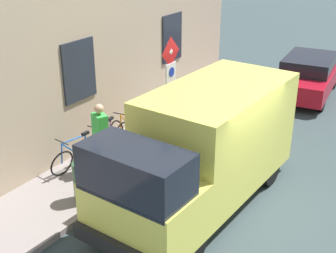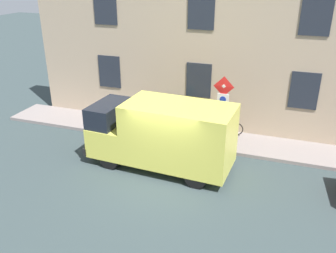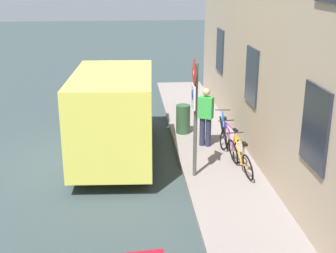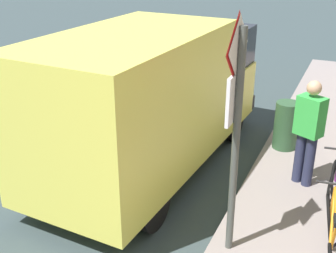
{
  "view_description": "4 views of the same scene",
  "coord_description": "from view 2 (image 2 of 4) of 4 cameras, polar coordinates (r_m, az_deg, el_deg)",
  "views": [
    {
      "loc": [
        -3.18,
        7.81,
        5.51
      ],
      "look_at": [
        2.36,
        -0.9,
        0.96
      ],
      "focal_mm": 48.08,
      "sensor_mm": 36.0,
      "label": 1
    },
    {
      "loc": [
        -10.24,
        -3.7,
        6.79
      ],
      "look_at": [
        1.56,
        0.43,
        1.24
      ],
      "focal_mm": 38.43,
      "sensor_mm": 36.0,
      "label": 2
    },
    {
      "loc": [
        1.08,
        -11.78,
        4.91
      ],
      "look_at": [
        2.04,
        -0.92,
        1.27
      ],
      "focal_mm": 49.09,
      "sensor_mm": 36.0,
      "label": 3
    },
    {
      "loc": [
        3.79,
        -5.82,
        3.76
      ],
      "look_at": [
        1.47,
        -0.68,
        1.32
      ],
      "focal_mm": 46.23,
      "sensor_mm": 36.0,
      "label": 4
    }
  ],
  "objects": [
    {
      "name": "ground_plane",
      "position": [
        12.84,
        -0.5,
        -8.02
      ],
      "size": [
        80.0,
        80.0,
        0.0
      ],
      "primitive_type": "plane",
      "color": "#334142"
    },
    {
      "name": "bicycle_orange",
      "position": [
        15.61,
        8.71,
        -0.09
      ],
      "size": [
        0.46,
        1.72,
        0.89
      ],
      "rotation": [
        0.0,
        0.0,
        1.68
      ],
      "color": "black",
      "rests_on": "sidewalk_slab"
    },
    {
      "name": "bicycle_blue",
      "position": [
        16.06,
        1.45,
        0.91
      ],
      "size": [
        0.46,
        1.72,
        0.89
      ],
      "rotation": [
        0.0,
        0.0,
        1.46
      ],
      "color": "black",
      "rests_on": "sidewalk_slab"
    },
    {
      "name": "building_facade",
      "position": [
        15.75,
        5.42,
        12.21
      ],
      "size": [
        0.75,
        15.7,
        7.24
      ],
      "color": "tan",
      "rests_on": "ground_plane"
    },
    {
      "name": "sign_post_stacked",
      "position": [
        13.9,
        8.69,
        3.72
      ],
      "size": [
        0.15,
        0.56,
        2.84
      ],
      "color": "#474C47",
      "rests_on": "sidewalk_slab"
    },
    {
      "name": "litter_bin",
      "position": [
        15.42,
        -3.35,
        0.18
      ],
      "size": [
        0.44,
        0.44,
        0.9
      ],
      "primitive_type": "cylinder",
      "color": "#2D5133",
      "rests_on": "sidewalk_slab"
    },
    {
      "name": "bicycle_purple",
      "position": [
        15.8,
        5.03,
        0.41
      ],
      "size": [
        0.5,
        1.72,
        0.89
      ],
      "rotation": [
        0.0,
        0.0,
        1.71
      ],
      "color": "black",
      "rests_on": "sidewalk_slab"
    },
    {
      "name": "delivery_van",
      "position": [
        12.88,
        -0.81,
        -1.15
      ],
      "size": [
        2.29,
        5.43,
        2.5
      ],
      "rotation": [
        0.0,
        0.0,
        1.52
      ],
      "color": "#E1DA54",
      "rests_on": "ground_plane"
    },
    {
      "name": "sidewalk_slab",
      "position": [
        15.65,
        3.71,
        -1.56
      ],
      "size": [
        1.98,
        17.7,
        0.14
      ],
      "primitive_type": "cube",
      "color": "gray",
      "rests_on": "ground_plane"
    },
    {
      "name": "pedestrian",
      "position": [
        15.29,
        1.46,
        1.95
      ],
      "size": [
        0.47,
        0.41,
        1.72
      ],
      "rotation": [
        0.0,
        0.0,
        4.26
      ],
      "color": "#262B47",
      "rests_on": "sidewalk_slab"
    }
  ]
}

